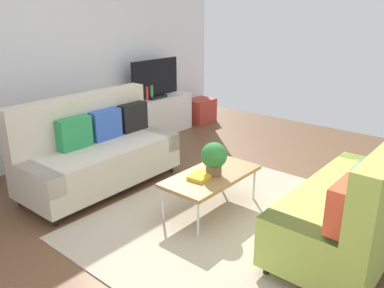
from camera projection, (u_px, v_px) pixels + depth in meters
The scene contains 15 objects.
ground_plane at pixel (218, 212), 4.17m from camera, with size 7.68×7.68×0.00m, color brown.
wall_far at pixel (57, 55), 5.39m from camera, with size 6.40×0.12×2.90m, color silver.
area_rug at pixel (223, 217), 4.07m from camera, with size 2.90×2.20×0.01m, color tan.
couch_beige at pixel (97, 151), 4.66m from camera, with size 1.92×0.88×1.10m.
couch_green at pixel (359, 204), 3.42m from camera, with size 1.90×0.84×1.10m.
coffee_table at pixel (211, 177), 4.10m from camera, with size 1.10×0.56×0.42m.
tv_console at pixel (156, 116), 6.66m from camera, with size 1.40×0.44×0.64m, color silver.
tv at pixel (155, 79), 6.44m from camera, with size 1.00×0.20×0.64m.
storage_trunk at pixel (200, 110), 7.43m from camera, with size 0.52×0.40×0.44m, color #B2382D.
potted_plant at pixel (214, 157), 4.01m from camera, with size 0.27×0.27×0.35m.
table_book_0 at pixel (200, 176), 3.98m from camera, with size 0.24×0.18×0.04m, color gold.
vase_0 at pixel (126, 99), 6.14m from camera, with size 0.13×0.13×0.13m, color silver.
vase_1 at pixel (135, 96), 6.28m from camera, with size 0.11×0.11×0.17m, color silver.
bottle_0 at pixel (147, 93), 6.33m from camera, with size 0.05×0.05×0.23m, color red.
bottle_1 at pixel (151, 92), 6.40m from camera, with size 0.06×0.06×0.24m, color #3F8C4C.
Camera 1 is at (-3.00, -2.17, 2.07)m, focal length 36.43 mm.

